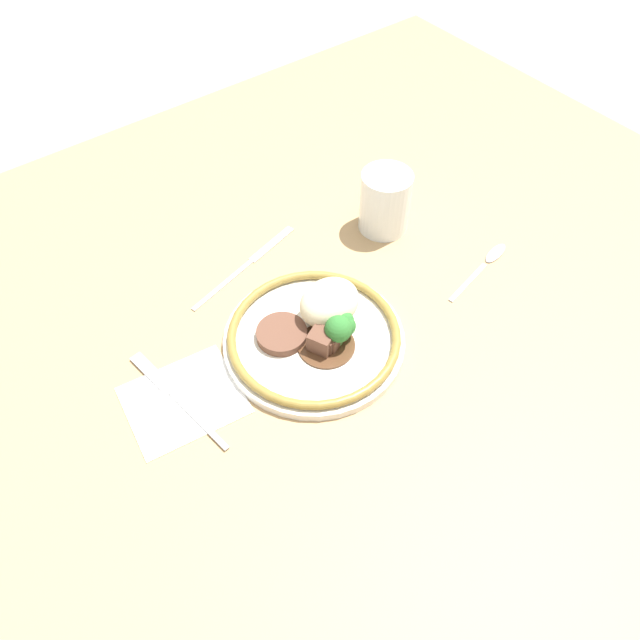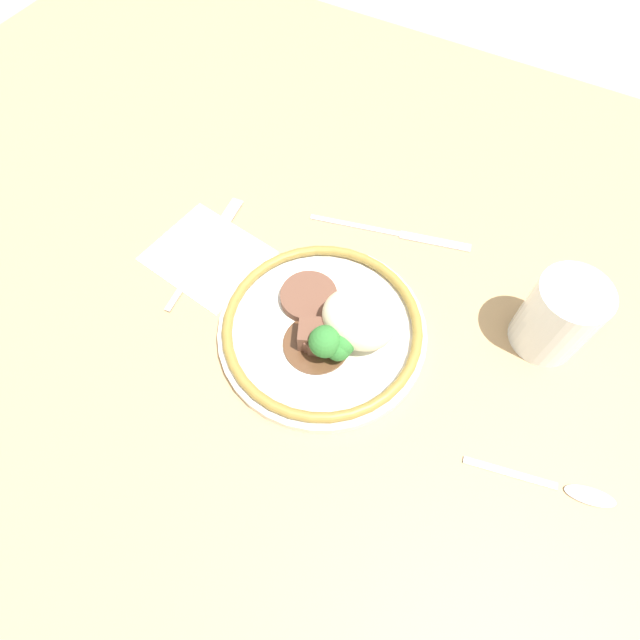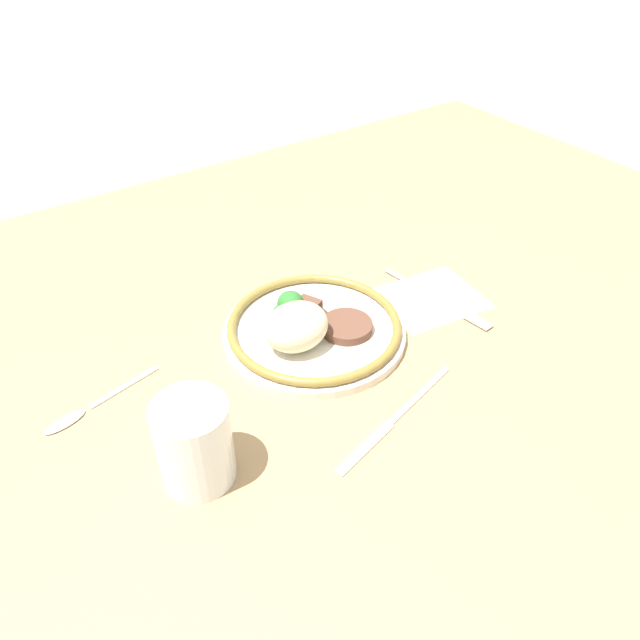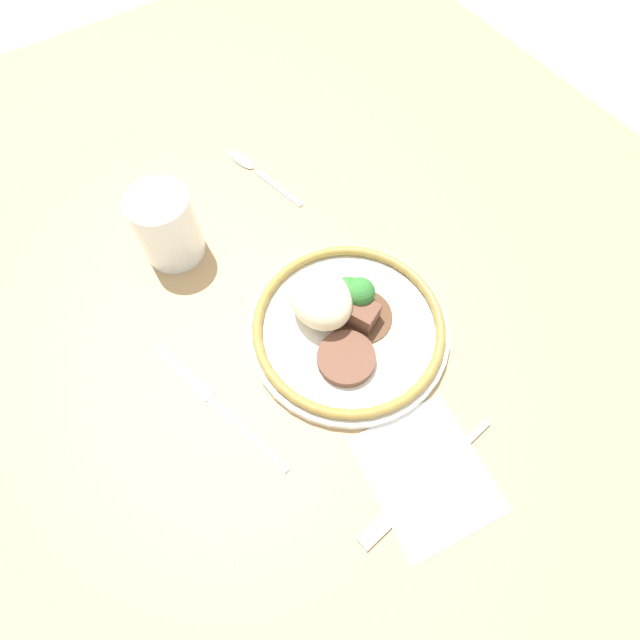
% 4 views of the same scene
% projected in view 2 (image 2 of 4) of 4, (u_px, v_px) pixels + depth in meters
% --- Properties ---
extents(ground_plane, '(8.00, 8.00, 0.00)m').
position_uv_depth(ground_plane, '(315.00, 326.00, 0.65)').
color(ground_plane, tan).
extents(dining_table, '(1.59, 1.19, 0.05)m').
position_uv_depth(dining_table, '(314.00, 317.00, 0.63)').
color(dining_table, tan).
rests_on(dining_table, ground).
extents(napkin, '(0.15, 0.14, 0.00)m').
position_uv_depth(napkin, '(206.00, 257.00, 0.64)').
color(napkin, white).
rests_on(napkin, dining_table).
extents(plate, '(0.24, 0.24, 0.07)m').
position_uv_depth(plate, '(329.00, 327.00, 0.57)').
color(plate, silver).
rests_on(plate, dining_table).
extents(juice_glass, '(0.08, 0.08, 0.10)m').
position_uv_depth(juice_glass, '(556.00, 319.00, 0.55)').
color(juice_glass, '#F4AD19').
rests_on(juice_glass, dining_table).
extents(fork, '(0.04, 0.19, 0.00)m').
position_uv_depth(fork, '(212.00, 241.00, 0.65)').
color(fork, '#B7B7BC').
rests_on(fork, napkin).
extents(knife, '(0.21, 0.06, 0.00)m').
position_uv_depth(knife, '(395.00, 234.00, 0.66)').
color(knife, '#B7B7BC').
rests_on(knife, dining_table).
extents(spoon, '(0.15, 0.04, 0.01)m').
position_uv_depth(spoon, '(570.00, 490.00, 0.50)').
color(spoon, '#B7B7BC').
rests_on(spoon, dining_table).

